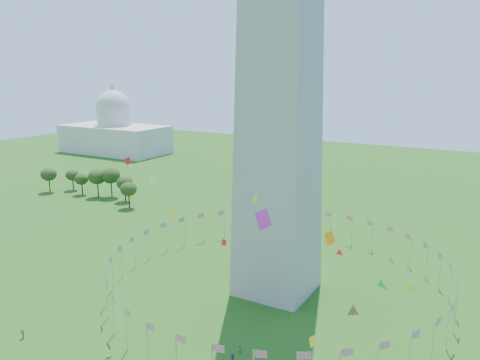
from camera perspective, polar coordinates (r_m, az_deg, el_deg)
flag_ring at (r=116.38m, az=4.48°, el=-11.17°), size 80.24×80.24×9.00m
capitol_building at (r=320.31m, az=-15.12°, el=7.33°), size 70.00×35.00×46.00m
kites_aloft at (r=82.47m, az=5.71°, el=-9.71°), size 78.88×69.24×35.61m
tree_line_west at (r=208.04m, az=-17.09°, el=-0.53°), size 55.11×16.10×12.63m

